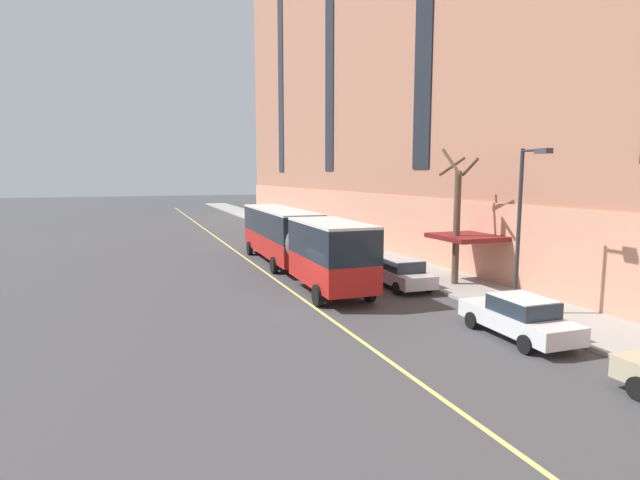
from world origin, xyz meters
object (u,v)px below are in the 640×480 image
at_px(parked_car_white_4, 519,317).
at_px(parked_car_silver_1, 400,273).
at_px(city_bus, 295,238).
at_px(parked_car_champagne_3, 266,225).
at_px(parked_car_navy_0, 298,235).
at_px(street_tree_mid_block, 457,219).
at_px(street_lamp, 524,214).

bearing_deg(parked_car_white_4, parked_car_silver_1, 89.17).
relative_size(city_bus, parked_car_champagne_3, 4.11).
distance_m(parked_car_navy_0, parked_car_champagne_3, 10.24).
xyz_separation_m(street_tree_mid_block, street_lamp, (-1.08, -5.90, 0.73)).
height_order(parked_car_white_4, street_tree_mid_block, street_tree_mid_block).
bearing_deg(parked_car_silver_1, street_tree_mid_block, -14.98).
relative_size(parked_car_navy_0, street_lamp, 0.69).
xyz_separation_m(parked_car_silver_1, parked_car_white_4, (-0.13, -8.75, -0.00)).
distance_m(parked_car_silver_1, parked_car_champagne_3, 27.76).
xyz_separation_m(city_bus, street_tree_mid_block, (6.77, -6.70, 1.48)).
bearing_deg(parked_car_champagne_3, parked_car_silver_1, -90.07).
bearing_deg(parked_car_white_4, street_lamp, 47.32).
distance_m(city_bus, parked_car_champagne_3, 22.22).
relative_size(city_bus, parked_car_navy_0, 4.02).
xyz_separation_m(parked_car_silver_1, parked_car_champagne_3, (0.03, 27.76, -0.00)).
relative_size(city_bus, street_lamp, 2.77).
xyz_separation_m(city_bus, parked_car_champagne_3, (3.94, 21.83, -1.33)).
relative_size(parked_car_navy_0, street_tree_mid_block, 0.66).
height_order(city_bus, parked_car_silver_1, city_bus).
distance_m(city_bus, street_lamp, 14.00).
bearing_deg(street_lamp, parked_car_champagne_3, 92.92).
xyz_separation_m(city_bus, parked_car_white_4, (3.77, -14.68, -1.33)).
bearing_deg(street_tree_mid_block, parked_car_champagne_3, 95.68).
relative_size(parked_car_champagne_3, street_lamp, 0.67).
distance_m(city_bus, parked_car_white_4, 15.21).
relative_size(parked_car_champagne_3, parked_car_white_4, 0.96).
distance_m(city_bus, parked_car_silver_1, 7.22).
relative_size(parked_car_navy_0, parked_car_silver_1, 0.98).
bearing_deg(street_lamp, city_bus, 114.31).
height_order(parked_car_navy_0, street_lamp, street_lamp).
distance_m(city_bus, parked_car_navy_0, 12.34).
distance_m(parked_car_navy_0, street_tree_mid_block, 18.71).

